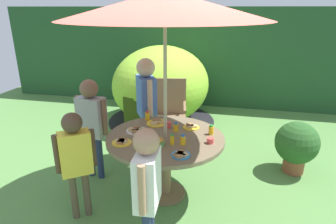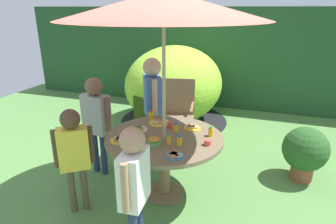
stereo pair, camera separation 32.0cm
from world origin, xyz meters
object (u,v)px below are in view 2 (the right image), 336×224
Objects in this scene: snack_bowl at (154,141)px; juice_bottle_mid_left at (211,132)px; plate_center_back at (159,122)px; wooden_chair at (177,111)px; juice_bottle_near_right at (180,140)px; potted_plant at (305,151)px; plate_far_right at (192,128)px; garden_table at (164,146)px; child_in_white_shirt at (134,178)px; dome_tent at (174,85)px; plate_back_edge at (120,140)px; plate_near_left at (174,155)px; child_in_grey_shirt at (96,114)px; juice_bottle_mid_right at (141,132)px; juice_bottle_spot_a at (169,140)px; child_in_yellow_shirt at (74,149)px; plate_far_left at (137,129)px; child_in_blue_shirt at (153,96)px; juice_bottle_front_edge at (176,127)px; cup_near at (170,125)px; juice_bottle_center_front at (151,115)px; patio_umbrella at (164,6)px; cup_far at (208,142)px.

juice_bottle_mid_left reaches higher than snack_bowl.
plate_center_back is at bearing 104.92° from snack_bowl.
juice_bottle_near_right is at bearing -82.63° from wooden_chair.
potted_plant is 3.64× the size of plate_far_right.
snack_bowl is at bearing -163.21° from juice_bottle_near_right.
garden_table is 1.06× the size of child_in_white_shirt.
dome_tent reaches higher than plate_center_back.
plate_back_edge and plate_near_left have the same top height.
child_in_grey_shirt reaches higher than snack_bowl.
dome_tent is at bearing 102.36° from plate_center_back.
dome_tent reaches higher than child_in_white_shirt.
juice_bottle_spot_a is (0.34, -0.08, -0.00)m from juice_bottle_mid_right.
child_in_yellow_shirt is at bearing -143.87° from garden_table.
juice_bottle_mid_right is at bearing 15.93° from child_in_white_shirt.
child_in_yellow_shirt reaches higher than plate_far_left.
child_in_grey_shirt is 0.77m from juice_bottle_mid_right.
plate_center_back is at bearing 22.15° from child_in_grey_shirt.
child_in_blue_shirt is at bearing 12.61° from child_in_white_shirt.
dome_tent reaches higher than juice_bottle_front_edge.
snack_bowl is at bearing -67.45° from dome_tent.
plate_far_left is at bearing -151.13° from cup_near.
plate_back_edge is 0.24m from juice_bottle_mid_right.
child_in_grey_shirt reaches higher than juice_bottle_mid_right.
child_in_blue_shirt reaches higher than child_in_yellow_shirt.
plate_back_edge is at bearing -26.97° from child_in_blue_shirt.
patio_umbrella is at bearing -52.92° from juice_bottle_center_front.
child_in_yellow_shirt is 10.54× the size of juice_bottle_spot_a.
child_in_yellow_shirt is at bearing -132.89° from cup_near.
patio_umbrella reaches higher than juice_bottle_front_edge.
plate_near_left is 0.26m from juice_bottle_near_right.
plate_far_left is 2.14× the size of juice_bottle_mid_left.
snack_bowl is (0.92, -0.41, -0.04)m from child_in_grey_shirt.
juice_bottle_spot_a is at bearing 119.46° from plate_near_left.
wooden_chair is 0.73× the size of child_in_blue_shirt.
child_in_yellow_shirt is 0.90m from child_in_white_shirt.
child_in_yellow_shirt is 15.69× the size of cup_near.
patio_umbrella is 0.95× the size of dome_tent.
plate_center_back is (0.04, -0.90, 0.16)m from wooden_chair.
plate_back_edge is (-0.40, -0.26, -1.32)m from patio_umbrella.
plate_back_edge is 0.85m from plate_far_right.
juice_bottle_center_front is at bearing -167.51° from potted_plant.
child_in_yellow_shirt is at bearing -143.87° from patio_umbrella.
child_in_grey_shirt is 11.97× the size of juice_bottle_near_right.
wooden_chair is at bearing 82.51° from juice_bottle_center_front.
plate_center_back is (0.17, 0.28, -0.00)m from plate_far_left.
child_in_yellow_shirt is at bearing -158.51° from cup_far.
juice_bottle_center_front reaches higher than juice_bottle_front_edge.
patio_umbrella is at bearing -90.00° from wooden_chair.
plate_far_right is at bearing 51.74° from garden_table.
plate_far_right is at bearing -13.37° from juice_bottle_center_front.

